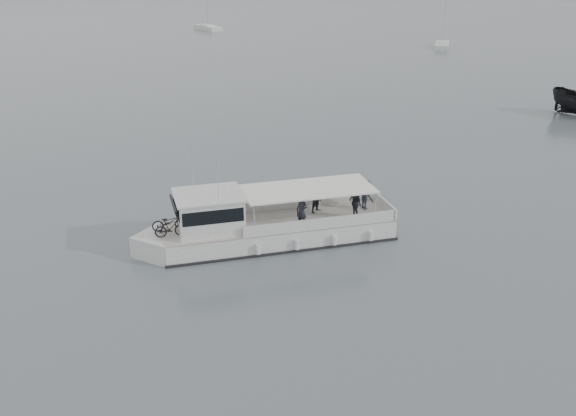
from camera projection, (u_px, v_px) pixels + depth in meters
name	position (u px, v px, depth m)	size (l,w,h in m)	color
ground	(267.00, 240.00, 30.88)	(1400.00, 1400.00, 0.00)	#50585E
tour_boat	(256.00, 227.00, 30.21)	(12.56, 4.68, 5.23)	white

